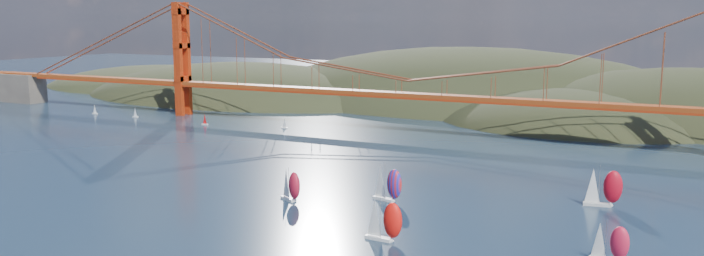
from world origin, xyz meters
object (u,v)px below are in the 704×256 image
racer_0 (290,185)px  racer_2 (609,242)px  racer_3 (602,187)px  racer_1 (383,219)px  racer_rwb (387,183)px

racer_0 → racer_2: size_ratio=1.08×
racer_2 → racer_3: racer_3 is taller
racer_1 → racer_3: (38.84, 50.06, 0.34)m
racer_rwb → racer_0: bearing=-140.7°
racer_1 → racer_0: bearing=156.8°
racer_2 → racer_rwb: (-57.32, 22.06, 0.72)m
racer_0 → racer_3: 80.23m
racer_1 → racer_2: (45.04, 8.13, -0.70)m
racer_1 → racer_3: bearing=57.4°
racer_2 → racer_3: bearing=104.9°
racer_2 → racer_rwb: bearing=165.4°
racer_0 → racer_rwb: size_ratio=0.91×
racer_1 → racer_3: size_ratio=0.93×
racer_0 → racer_rwb: racer_rwb is taller
racer_rwb → racer_1: bearing=-54.8°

